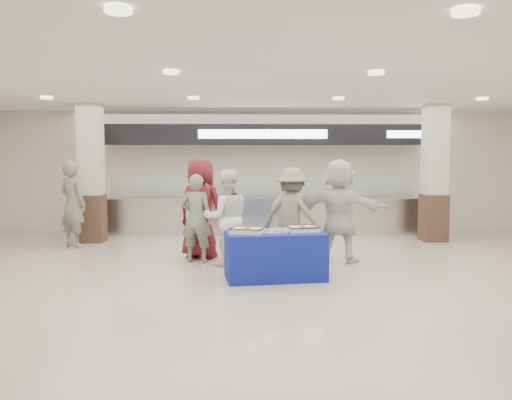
{
  "coord_description": "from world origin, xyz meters",
  "views": [
    {
      "loc": [
        -0.4,
        -7.4,
        1.88
      ],
      "look_at": [
        -0.23,
        1.6,
        1.18
      ],
      "focal_mm": 35.0,
      "sensor_mm": 36.0,
      "label": 1
    }
  ],
  "objects_px": {
    "chef_tall": "(227,218)",
    "chef_short": "(289,218)",
    "sheet_cake_left": "(247,230)",
    "soldier_b": "(292,216)",
    "civilian_maroon": "(201,208)",
    "cupcake_tray": "(273,231)",
    "sheet_cake_right": "(302,228)",
    "display_table": "(275,256)",
    "soldier_a": "(196,218)",
    "civilian_white": "(339,211)",
    "soldier_bg": "(73,204)"
  },
  "relations": [
    {
      "from": "cupcake_tray",
      "to": "soldier_bg",
      "type": "bearing_deg",
      "value": 143.82
    },
    {
      "from": "civilian_maroon",
      "to": "chef_tall",
      "type": "distance_m",
      "value": 0.87
    },
    {
      "from": "chef_tall",
      "to": "soldier_b",
      "type": "xyz_separation_m",
      "value": [
        1.19,
        0.17,
        0.02
      ]
    },
    {
      "from": "display_table",
      "to": "sheet_cake_right",
      "type": "height_order",
      "value": "sheet_cake_right"
    },
    {
      "from": "civilian_white",
      "to": "chef_tall",
      "type": "bearing_deg",
      "value": 28.39
    },
    {
      "from": "cupcake_tray",
      "to": "soldier_b",
      "type": "height_order",
      "value": "soldier_b"
    },
    {
      "from": "civilian_white",
      "to": "sheet_cake_right",
      "type": "bearing_deg",
      "value": 76.64
    },
    {
      "from": "soldier_a",
      "to": "chef_tall",
      "type": "distance_m",
      "value": 0.64
    },
    {
      "from": "sheet_cake_left",
      "to": "civilian_white",
      "type": "height_order",
      "value": "civilian_white"
    },
    {
      "from": "soldier_a",
      "to": "display_table",
      "type": "bearing_deg",
      "value": 148.44
    },
    {
      "from": "chef_tall",
      "to": "sheet_cake_left",
      "type": "bearing_deg",
      "value": 96.58
    },
    {
      "from": "chef_tall",
      "to": "chef_short",
      "type": "xyz_separation_m",
      "value": [
        1.18,
        0.49,
        -0.06
      ]
    },
    {
      "from": "sheet_cake_left",
      "to": "cupcake_tray",
      "type": "bearing_deg",
      "value": 4.55
    },
    {
      "from": "soldier_bg",
      "to": "chef_short",
      "type": "bearing_deg",
      "value": -166.27
    },
    {
      "from": "civilian_maroon",
      "to": "cupcake_tray",
      "type": "bearing_deg",
      "value": 151.02
    },
    {
      "from": "sheet_cake_left",
      "to": "chef_short",
      "type": "height_order",
      "value": "chef_short"
    },
    {
      "from": "chef_tall",
      "to": "soldier_bg",
      "type": "relative_size",
      "value": 0.92
    },
    {
      "from": "civilian_white",
      "to": "display_table",
      "type": "bearing_deg",
      "value": 67.22
    },
    {
      "from": "sheet_cake_left",
      "to": "soldier_a",
      "type": "height_order",
      "value": "soldier_a"
    },
    {
      "from": "chef_short",
      "to": "sheet_cake_left",
      "type": "bearing_deg",
      "value": 39.41
    },
    {
      "from": "sheet_cake_left",
      "to": "soldier_a",
      "type": "relative_size",
      "value": 0.35
    },
    {
      "from": "display_table",
      "to": "chef_short",
      "type": "relative_size",
      "value": 0.96
    },
    {
      "from": "chef_short",
      "to": "sheet_cake_right",
      "type": "bearing_deg",
      "value": 68.77
    },
    {
      "from": "sheet_cake_right",
      "to": "soldier_a",
      "type": "relative_size",
      "value": 0.34
    },
    {
      "from": "civilian_maroon",
      "to": "chef_short",
      "type": "xyz_separation_m",
      "value": [
        1.71,
        -0.2,
        -0.16
      ]
    },
    {
      "from": "chef_short",
      "to": "cupcake_tray",
      "type": "bearing_deg",
      "value": 51.68
    },
    {
      "from": "display_table",
      "to": "civilian_white",
      "type": "distance_m",
      "value": 1.96
    },
    {
      "from": "civilian_white",
      "to": "soldier_bg",
      "type": "xyz_separation_m",
      "value": [
        -5.52,
        1.68,
        -0.02
      ]
    },
    {
      "from": "sheet_cake_right",
      "to": "chef_short",
      "type": "xyz_separation_m",
      "value": [
        -0.08,
        1.45,
        0.01
      ]
    },
    {
      "from": "sheet_cake_left",
      "to": "soldier_a",
      "type": "distance_m",
      "value": 1.71
    },
    {
      "from": "cupcake_tray",
      "to": "soldier_a",
      "type": "bearing_deg",
      "value": 134.17
    },
    {
      "from": "chef_tall",
      "to": "chef_short",
      "type": "relative_size",
      "value": 1.07
    },
    {
      "from": "sheet_cake_left",
      "to": "chef_tall",
      "type": "xyz_separation_m",
      "value": [
        -0.37,
        1.14,
        0.06
      ]
    },
    {
      "from": "sheet_cake_left",
      "to": "chef_short",
      "type": "relative_size",
      "value": 0.35
    },
    {
      "from": "sheet_cake_left",
      "to": "civilian_maroon",
      "type": "height_order",
      "value": "civilian_maroon"
    },
    {
      "from": "chef_short",
      "to": "chef_tall",
      "type": "bearing_deg",
      "value": -1.74
    },
    {
      "from": "soldier_a",
      "to": "civilian_white",
      "type": "distance_m",
      "value": 2.67
    },
    {
      "from": "civilian_maroon",
      "to": "soldier_a",
      "type": "height_order",
      "value": "civilian_maroon"
    },
    {
      "from": "sheet_cake_right",
      "to": "civilian_maroon",
      "type": "xyz_separation_m",
      "value": [
        -1.79,
        1.64,
        0.17
      ]
    },
    {
      "from": "chef_short",
      "to": "soldier_bg",
      "type": "distance_m",
      "value": 4.84
    },
    {
      "from": "display_table",
      "to": "chef_short",
      "type": "distance_m",
      "value": 1.66
    },
    {
      "from": "cupcake_tray",
      "to": "soldier_bg",
      "type": "xyz_separation_m",
      "value": [
        -4.21,
        3.08,
        0.16
      ]
    },
    {
      "from": "sheet_cake_right",
      "to": "soldier_a",
      "type": "bearing_deg",
      "value": 145.83
    },
    {
      "from": "cupcake_tray",
      "to": "chef_short",
      "type": "xyz_separation_m",
      "value": [
        0.4,
        1.6,
        0.03
      ]
    },
    {
      "from": "cupcake_tray",
      "to": "soldier_bg",
      "type": "distance_m",
      "value": 5.22
    },
    {
      "from": "sheet_cake_left",
      "to": "soldier_b",
      "type": "distance_m",
      "value": 1.55
    },
    {
      "from": "chef_tall",
      "to": "soldier_b",
      "type": "relative_size",
      "value": 0.98
    },
    {
      "from": "sheet_cake_right",
      "to": "cupcake_tray",
      "type": "relative_size",
      "value": 1.29
    },
    {
      "from": "sheet_cake_right",
      "to": "cupcake_tray",
      "type": "xyz_separation_m",
      "value": [
        -0.48,
        -0.15,
        -0.02
      ]
    },
    {
      "from": "sheet_cake_right",
      "to": "soldier_b",
      "type": "distance_m",
      "value": 1.14
    }
  ]
}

